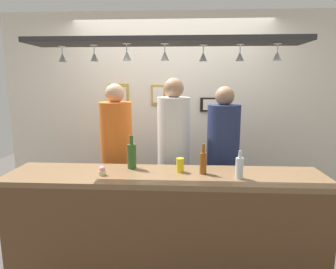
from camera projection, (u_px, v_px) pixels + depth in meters
ground_plane at (167, 253)px, 2.95m from camera, size 8.00×8.00×0.00m
back_wall at (172, 115)px, 3.79m from camera, size 4.40×0.06×2.60m
bar_counter at (164, 216)px, 2.34m from camera, size 2.70×0.55×0.97m
overhead_glass_rack at (165, 41)px, 2.28m from camera, size 2.20×0.36×0.04m
hanging_wineglass_far_left at (63, 57)px, 2.41m from camera, size 0.07×0.07×0.13m
hanging_wineglass_left at (94, 56)px, 2.34m from camera, size 0.07×0.07×0.13m
hanging_wineglass_center_left at (127, 55)px, 2.25m from camera, size 0.07×0.07×0.13m
hanging_wineglass_center at (164, 55)px, 2.25m from camera, size 0.07×0.07×0.13m
hanging_wineglass_center_right at (203, 56)px, 2.33m from camera, size 0.07×0.07×0.13m
hanging_wineglass_right at (240, 56)px, 2.29m from camera, size 0.07×0.07×0.13m
hanging_wineglass_far_right at (277, 55)px, 2.25m from camera, size 0.07×0.07×0.13m
person_left_orange_shirt at (117, 147)px, 3.09m from camera, size 0.34×0.34×1.72m
person_middle_white_patterned_shirt at (173, 145)px, 3.05m from camera, size 0.34×0.34×1.77m
person_right_navy_shirt at (223, 150)px, 3.03m from camera, size 0.34×0.34×1.69m
bottle_soda_clear at (239, 167)px, 2.30m from camera, size 0.06×0.06×0.23m
bottle_champagne_green at (132, 155)px, 2.57m from camera, size 0.08×0.08×0.30m
bottle_beer_amber_tall at (203, 162)px, 2.42m from camera, size 0.06×0.06×0.26m
drink_can at (180, 165)px, 2.47m from camera, size 0.07×0.07×0.12m
cupcake at (102, 171)px, 2.39m from camera, size 0.06×0.06×0.08m
picture_frame_lower_pair at (212, 105)px, 3.69m from camera, size 0.30×0.02×0.18m
picture_frame_caricature at (119, 97)px, 3.74m from camera, size 0.26×0.02×0.34m
picture_frame_crest at (158, 95)px, 3.71m from camera, size 0.18×0.02×0.26m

